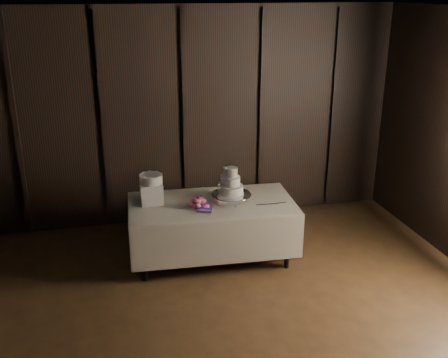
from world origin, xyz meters
TOP-DOWN VIEW (x-y plane):
  - room at (0.00, 0.00)m, footprint 6.08×7.08m
  - display_table at (0.10, 2.18)m, footprint 2.04×1.15m
  - cake_stand at (0.34, 2.18)m, footprint 0.63×0.63m
  - wedding_cake at (0.32, 2.16)m, footprint 0.33×0.28m
  - bouquet at (-0.08, 2.06)m, footprint 0.38×0.44m
  - box_pedestal at (-0.60, 2.35)m, footprint 0.26×0.26m
  - small_cake at (-0.60, 2.35)m, footprint 0.34×0.34m
  - cake_knife at (0.74, 1.97)m, footprint 0.37×0.04m

SIDE VIEW (x-z plane):
  - display_table at x=0.10m, z-range 0.04..0.80m
  - cake_knife at x=0.74m, z-range 0.76..0.77m
  - cake_stand at x=0.34m, z-range 0.76..0.85m
  - bouquet at x=-0.08m, z-range 0.73..0.91m
  - box_pedestal at x=-0.60m, z-range 0.76..1.01m
  - wedding_cake at x=0.32m, z-range 0.81..1.15m
  - small_cake at x=-0.60m, z-range 1.01..1.12m
  - room at x=0.00m, z-range -0.04..3.04m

